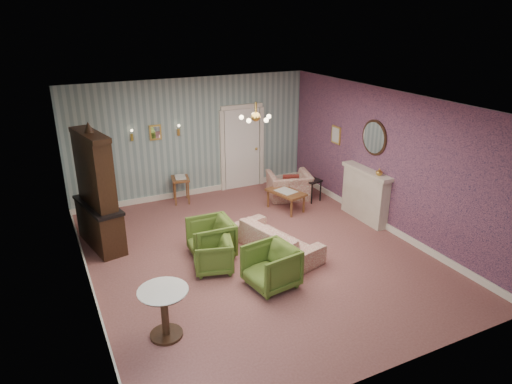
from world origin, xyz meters
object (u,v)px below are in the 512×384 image
olive_chair_b (213,253)px  wingback_chair (289,182)px  coffee_table (286,200)px  olive_chair_a (271,265)px  pedestal_table (165,313)px  fireplace (365,195)px  side_table_black (312,190)px  olive_chair_c (211,236)px  sofa_chintz (277,234)px  dresser (95,188)px

olive_chair_b → wingback_chair: wingback_chair is taller
wingback_chair → coffee_table: 0.74m
olive_chair_a → coffee_table: 3.26m
olive_chair_b → pedestal_table: 1.88m
olive_chair_a → olive_chair_b: (-0.69, 0.90, -0.06)m
fireplace → side_table_black: (-0.46, 1.41, -0.31)m
olive_chair_a → pedestal_table: (-1.95, -0.50, -0.01)m
olive_chair_c → olive_chair_b: bearing=-15.5°
wingback_chair → coffee_table: bearing=68.7°
sofa_chintz → dresser: bearing=45.4°
olive_chair_c → side_table_black: olive_chair_c is taller
olive_chair_a → sofa_chintz: (0.67, 1.01, -0.03)m
olive_chair_b → dresser: size_ratio=0.28×
olive_chair_b → sofa_chintz: bearing=110.2°
wingback_chair → fireplace: 2.00m
olive_chair_a → olive_chair_c: size_ratio=0.99×
pedestal_table → olive_chair_a: bearing=14.3°
coffee_table → side_table_black: size_ratio=1.66×
dresser → pedestal_table: dresser is taller
olive_chair_b → dresser: dresser is taller
fireplace → side_table_black: fireplace is taller
olive_chair_c → sofa_chintz: 1.26m
fireplace → coffee_table: size_ratio=1.54×
olive_chair_b → side_table_black: olive_chair_b is taller
olive_chair_c → sofa_chintz: olive_chair_c is taller
fireplace → side_table_black: bearing=108.0°
coffee_table → pedestal_table: bearing=-139.6°
olive_chair_c → side_table_black: size_ratio=1.46×
olive_chair_c → fireplace: fireplace is taller
side_table_black → pedestal_table: pedestal_table is taller
dresser → sofa_chintz: bearing=-42.0°
wingback_chair → pedestal_table: bearing=56.9°
dresser → side_table_black: dresser is taller
olive_chair_a → dresser: 3.69m
sofa_chintz → pedestal_table: size_ratio=2.43×
wingback_chair → dresser: bearing=21.3°
sofa_chintz → side_table_black: 2.74m
dresser → fireplace: size_ratio=1.73×
olive_chair_b → sofa_chintz: sofa_chintz is taller
fireplace → pedestal_table: bearing=-158.6°
olive_chair_a → side_table_black: olive_chair_a is taller
olive_chair_b → dresser: bearing=-123.2°
pedestal_table → side_table_black: bearing=36.4°
wingback_chair → olive_chair_a: bearing=70.5°
fireplace → pedestal_table: size_ratio=1.82×
olive_chair_b → sofa_chintz: 1.36m
sofa_chintz → pedestal_table: pedestal_table is taller
side_table_black → sofa_chintz: bearing=-136.4°
olive_chair_c → coffee_table: 2.67m
dresser → side_table_black: 5.05m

